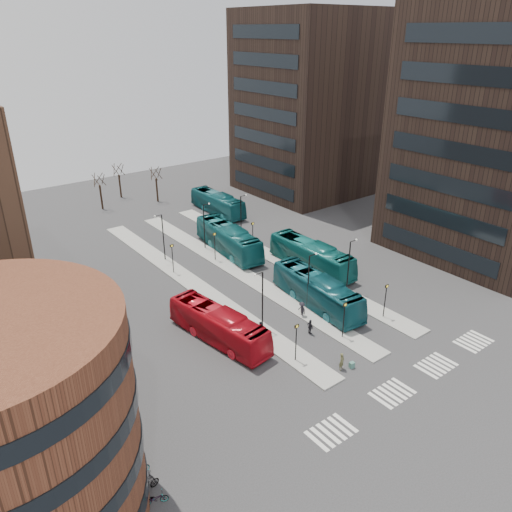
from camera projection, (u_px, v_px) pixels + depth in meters
ground at (443, 415)px, 38.11m from camera, size 160.00×160.00×0.00m
island_left at (194, 284)px, 57.46m from camera, size 2.50×45.00×0.15m
island_mid at (236, 270)px, 60.80m from camera, size 2.50×45.00×0.15m
island_right at (274, 258)px, 64.13m from camera, size 2.50×45.00×0.15m
suitcase at (352, 365)px, 43.34m from camera, size 0.49×0.41×0.55m
red_bus at (219, 325)px, 46.68m from camera, size 4.38×11.91×3.24m
teal_bus_a at (317, 291)px, 52.61m from camera, size 3.96×12.53×3.43m
teal_bus_b at (228, 239)px, 65.29m from camera, size 4.37×13.30×3.64m
teal_bus_c at (311, 256)px, 60.62m from camera, size 3.00×12.53×3.49m
teal_bus_d at (218, 203)px, 79.24m from camera, size 2.86×11.82×3.29m
traveller at (342, 361)px, 42.92m from camera, size 0.68×0.53×1.63m
commuter_a at (260, 330)px, 47.28m from camera, size 0.92×0.75×1.75m
commuter_b at (310, 327)px, 47.96m from camera, size 0.49×0.95×1.54m
commuter_c at (302, 310)px, 50.78m from camera, size 0.77×1.16×1.69m
bicycle_near at (156, 498)px, 30.87m from camera, size 1.69×1.12×0.84m
bicycle_mid at (148, 486)px, 31.61m from camera, size 1.79×0.76×1.04m
bicycle_far at (138, 472)px, 32.64m from camera, size 1.88×0.92×0.95m
crosswalk_stripes at (413, 380)px, 41.96m from camera, size 22.35×2.40×0.01m
tower_near at (499, 135)px, 61.15m from camera, size 20.12×20.00×30.00m
tower_far at (309, 105)px, 85.64m from camera, size 20.12×20.00×30.00m
sign_poles at (270, 274)px, 54.56m from camera, size 12.45×22.12×3.65m
lamp_posts at (250, 248)px, 58.25m from camera, size 14.04×20.24×6.12m
bare_trees at (126, 187)px, 83.59m from camera, size 10.97×8.14×5.90m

